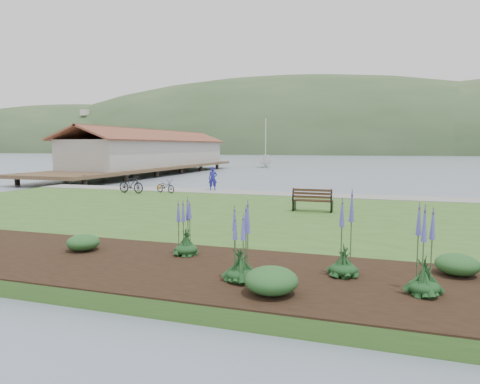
{
  "coord_description": "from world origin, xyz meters",
  "views": [
    {
      "loc": [
        6.5,
        -19.17,
        3.4
      ],
      "look_at": [
        0.44,
        -0.7,
        1.3
      ],
      "focal_mm": 32.0,
      "sensor_mm": 36.0,
      "label": 1
    }
  ],
  "objects_px": {
    "bicycle_a": "(166,186)",
    "sailboat": "(265,167)",
    "park_bench": "(312,200)",
    "person": "(213,177)"
  },
  "relations": [
    {
      "from": "bicycle_a",
      "to": "sailboat",
      "type": "relative_size",
      "value": 0.07
    },
    {
      "from": "park_bench",
      "to": "bicycle_a",
      "type": "xyz_separation_m",
      "value": [
        -10.17,
        4.99,
        -0.13
      ]
    },
    {
      "from": "bicycle_a",
      "to": "sailboat",
      "type": "xyz_separation_m",
      "value": [
        -4.44,
        42.02,
        -0.82
      ]
    },
    {
      "from": "person",
      "to": "bicycle_a",
      "type": "distance_m",
      "value": 3.3
    },
    {
      "from": "sailboat",
      "to": "person",
      "type": "bearing_deg",
      "value": -89.77
    },
    {
      "from": "person",
      "to": "bicycle_a",
      "type": "bearing_deg",
      "value": -155.62
    },
    {
      "from": "person",
      "to": "sailboat",
      "type": "bearing_deg",
      "value": 81.08
    },
    {
      "from": "sailboat",
      "to": "park_bench",
      "type": "bearing_deg",
      "value": -82.24
    },
    {
      "from": "bicycle_a",
      "to": "person",
      "type": "bearing_deg",
      "value": -26.98
    },
    {
      "from": "park_bench",
      "to": "sailboat",
      "type": "height_order",
      "value": "sailboat"
    }
  ]
}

